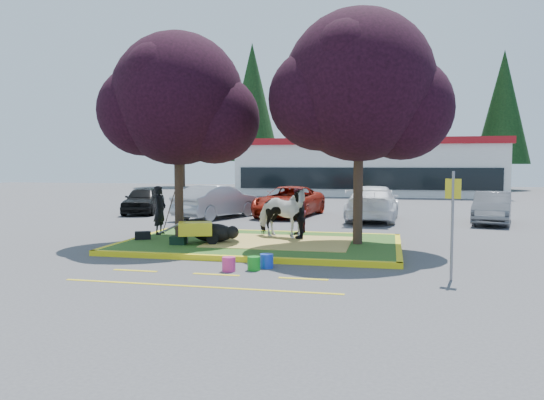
% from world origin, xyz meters
% --- Properties ---
extents(ground, '(90.00, 90.00, 0.00)m').
position_xyz_m(ground, '(0.00, 0.00, 0.00)').
color(ground, '#424244').
rests_on(ground, ground).
extents(median_island, '(8.00, 5.00, 0.15)m').
position_xyz_m(median_island, '(0.00, 0.00, 0.07)').
color(median_island, '#265219').
rests_on(median_island, ground).
extents(curb_near, '(8.30, 0.16, 0.15)m').
position_xyz_m(curb_near, '(0.00, -2.58, 0.07)').
color(curb_near, yellow).
rests_on(curb_near, ground).
extents(curb_far, '(8.30, 0.16, 0.15)m').
position_xyz_m(curb_far, '(0.00, 2.58, 0.07)').
color(curb_far, yellow).
rests_on(curb_far, ground).
extents(curb_left, '(0.16, 5.30, 0.15)m').
position_xyz_m(curb_left, '(-4.08, 0.00, 0.07)').
color(curb_left, yellow).
rests_on(curb_left, ground).
extents(curb_right, '(0.16, 5.30, 0.15)m').
position_xyz_m(curb_right, '(4.08, 0.00, 0.07)').
color(curb_right, yellow).
rests_on(curb_right, ground).
extents(straw_bedding, '(4.20, 3.00, 0.01)m').
position_xyz_m(straw_bedding, '(0.60, 0.00, 0.15)').
color(straw_bedding, '#E0C85C').
rests_on(straw_bedding, median_island).
extents(tree_purple_left, '(5.06, 4.20, 6.51)m').
position_xyz_m(tree_purple_left, '(-2.78, 0.38, 4.36)').
color(tree_purple_left, black).
rests_on(tree_purple_left, median_island).
extents(tree_purple_right, '(5.30, 4.40, 6.82)m').
position_xyz_m(tree_purple_right, '(2.92, 0.18, 4.56)').
color(tree_purple_right, black).
rests_on(tree_purple_right, median_island).
extents(fire_lane_stripe_a, '(1.10, 0.12, 0.01)m').
position_xyz_m(fire_lane_stripe_a, '(-2.00, -4.20, 0.00)').
color(fire_lane_stripe_a, yellow).
rests_on(fire_lane_stripe_a, ground).
extents(fire_lane_stripe_b, '(1.10, 0.12, 0.01)m').
position_xyz_m(fire_lane_stripe_b, '(0.00, -4.20, 0.00)').
color(fire_lane_stripe_b, yellow).
rests_on(fire_lane_stripe_b, ground).
extents(fire_lane_stripe_c, '(1.10, 0.12, 0.01)m').
position_xyz_m(fire_lane_stripe_c, '(2.00, -4.20, 0.00)').
color(fire_lane_stripe_c, yellow).
rests_on(fire_lane_stripe_c, ground).
extents(fire_lane_long, '(6.00, 0.10, 0.01)m').
position_xyz_m(fire_lane_long, '(0.00, -5.40, 0.00)').
color(fire_lane_long, yellow).
rests_on(fire_lane_long, ground).
extents(retail_building, '(20.40, 8.40, 4.40)m').
position_xyz_m(retail_building, '(2.00, 27.98, 2.25)').
color(retail_building, silver).
rests_on(retail_building, ground).
extents(treeline, '(46.58, 7.80, 14.63)m').
position_xyz_m(treeline, '(1.23, 37.61, 7.73)').
color(treeline, black).
rests_on(treeline, ground).
extents(cow, '(2.10, 1.47, 1.62)m').
position_xyz_m(cow, '(0.47, 0.86, 0.96)').
color(cow, silver).
rests_on(cow, median_island).
extents(calf, '(1.45, 1.08, 0.56)m').
position_xyz_m(calf, '(-1.38, -0.42, 0.43)').
color(calf, black).
rests_on(calf, median_island).
extents(handler, '(0.39, 0.59, 1.61)m').
position_xyz_m(handler, '(-3.70, 0.90, 0.96)').
color(handler, black).
rests_on(handler, median_island).
extents(visitor_a, '(0.68, 0.82, 1.53)m').
position_xyz_m(visitor_a, '(0.77, 2.11, 0.91)').
color(visitor_a, '#49141F').
rests_on(visitor_a, median_island).
extents(visitor_b, '(0.55, 0.83, 1.31)m').
position_xyz_m(visitor_b, '(1.09, 0.81, 0.80)').
color(visitor_b, black).
rests_on(visitor_b, median_island).
extents(wheelbarrow, '(1.72, 0.88, 0.65)m').
position_xyz_m(wheelbarrow, '(-1.72, -0.98, 0.60)').
color(wheelbarrow, black).
rests_on(wheelbarrow, median_island).
extents(gear_bag_dark, '(0.54, 0.44, 0.24)m').
position_xyz_m(gear_bag_dark, '(-3.70, -0.37, 0.27)').
color(gear_bag_dark, black).
rests_on(gear_bag_dark, median_island).
extents(gear_bag_green, '(0.47, 0.31, 0.24)m').
position_xyz_m(gear_bag_green, '(-2.21, -1.12, 0.27)').
color(gear_bag_green, black).
rests_on(gear_bag_green, median_island).
extents(sign_post, '(0.32, 0.14, 2.36)m').
position_xyz_m(sign_post, '(5.14, -3.65, 1.45)').
color(sign_post, slate).
rests_on(sign_post, ground).
extents(bucket_green, '(0.41, 0.41, 0.33)m').
position_xyz_m(bucket_green, '(0.71, -3.54, 0.16)').
color(bucket_green, '#179520').
rests_on(bucket_green, ground).
extents(bucket_pink, '(0.34, 0.34, 0.34)m').
position_xyz_m(bucket_pink, '(0.17, -3.79, 0.17)').
color(bucket_pink, '#D32E7D').
rests_on(bucket_pink, ground).
extents(bucket_blue, '(0.38, 0.38, 0.34)m').
position_xyz_m(bucket_blue, '(0.94, -3.19, 0.17)').
color(bucket_blue, blue).
rests_on(bucket_blue, ground).
extents(car_black, '(2.48, 4.23, 1.35)m').
position_xyz_m(car_black, '(-8.26, 8.93, 0.68)').
color(car_black, black).
rests_on(car_black, ground).
extents(car_silver, '(3.15, 4.87, 1.51)m').
position_xyz_m(car_silver, '(-3.92, 7.58, 0.76)').
color(car_silver, '#94959B').
rests_on(car_silver, ground).
extents(car_red, '(3.05, 5.39, 1.42)m').
position_xyz_m(car_red, '(-0.87, 9.16, 0.71)').
color(car_red, maroon).
rests_on(car_red, ground).
extents(car_white, '(2.35, 5.37, 1.53)m').
position_xyz_m(car_white, '(3.07, 8.19, 0.77)').
color(car_white, white).
rests_on(car_white, ground).
extents(car_grey, '(2.22, 4.23, 1.32)m').
position_xyz_m(car_grey, '(7.98, 7.95, 0.66)').
color(car_grey, '#585B60').
rests_on(car_grey, ground).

